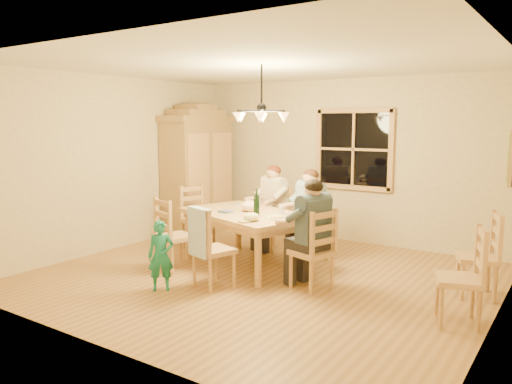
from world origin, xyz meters
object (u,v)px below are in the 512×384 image
Objects in this scene: wine_bottle_a at (257,201)px; chandelier at (262,115)px; armoire at (198,174)px; chair_end_left at (198,229)px; chair_near_left at (176,248)px; adult_woman at (273,197)px; chair_spare_front at (458,294)px; chair_near_right at (214,262)px; child at (161,256)px; adult_slate_man at (312,220)px; chair_far_right at (309,240)px; chair_spare_back at (476,271)px; wine_bottle_b at (257,204)px; chair_far_left at (273,231)px; adult_plaid_man at (310,203)px; chair_end_right at (312,265)px; dining_table at (247,219)px.

chandelier is at bearing -49.18° from wine_bottle_a.
armoire is 1.40m from chair_end_left.
armoire is 2.32× the size of chair_near_left.
adult_woman reaches higher than chair_spare_front.
chair_spare_front is at bearing 26.98° from chair_near_right.
child is at bearing -41.59° from chair_near_left.
armoire reaches higher than chair_near_right.
child is (-1.47, -1.03, -0.42)m from adult_slate_man.
chair_far_right is 2.32m from chair_spare_back.
adult_woman reaches higher than chair_spare_back.
wine_bottle_b is 0.39× the size of child.
chair_end_left is 1.13× the size of adult_slate_man.
chair_spare_front is (4.87, -1.79, -0.75)m from armoire.
wine_bottle_a reaches higher than chair_far_left.
chair_far_left is 0.97m from adult_plaid_man.
chair_far_right is 1.14m from wine_bottle_b.
wine_bottle_a reaches higher than chair_end_right.
chandelier reaches higher than armoire.
dining_table is 2.10× the size of chair_far_left.
adult_plaid_man is at bearing -180.00° from adult_woman.
dining_table is 0.30m from wine_bottle_a.
wine_bottle_a reaches higher than chair_far_right.
armoire is at bearing 146.59° from chandelier.
adult_woman reaches higher than chair_far_right.
adult_woman reaches higher than chair_near_left.
dining_table is 2.10× the size of chair_far_right.
chair_end_right is at bearing 46.74° from chair_near_right.
chandelier is at bearing 35.25° from chair_near_left.
chair_far_right is 1.73m from chair_near_right.
chandelier is 2.06m from chair_far_right.
chandelier is at bearing 86.97° from chair_spare_back.
chair_spare_back is at bearing -11.06° from child.
adult_slate_man is 1.16m from wine_bottle_a.
chair_far_right is (0.60, 0.72, -0.36)m from dining_table.
chair_far_left is at bearing -0.00° from adult_plaid_man.
armoire reaches higher than chair_near_left.
chair_end_right is 2.00m from adult_woman.
chair_far_right is at bearing -180.00° from chair_far_left.
child is (-0.08, -2.38, 0.12)m from chair_far_left.
adult_woman is 0.88× the size of chair_spare_back.
chair_end_left is 1.30m from adult_woman.
chair_near_left and chair_near_right have the same top height.
dining_table is 1.28m from adult_slate_man.
chandelier is 2.33× the size of wine_bottle_a.
chair_end_right is at bearing -6.39° from child.
wine_bottle_b is (-0.32, -0.90, 0.08)m from adult_plaid_man.
chair_far_right is 1.03m from wine_bottle_a.
dining_table is at bearing 147.02° from wine_bottle_b.
chandelier reaches higher than chair_near_right.
chair_near_left is 1.00× the size of chair_end_right.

